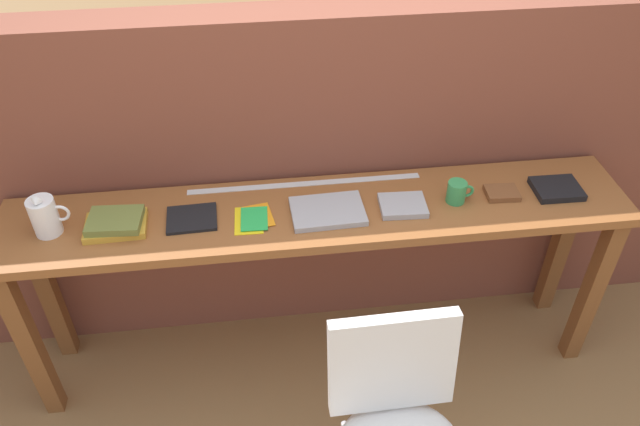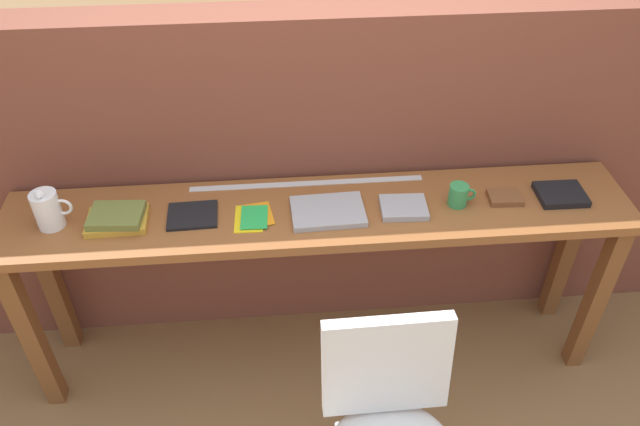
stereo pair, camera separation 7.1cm
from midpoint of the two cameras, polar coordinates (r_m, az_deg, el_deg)
name	(u,v)px [view 1 (the left image)]	position (r m, az deg, el deg)	size (l,w,h in m)	color
ground_plane	(327,404)	(2.91, -0.09, -17.07)	(40.00, 40.00, 0.00)	olive
brick_wall_back	(309,179)	(2.79, -1.74, 3.07)	(6.00, 0.20, 1.55)	brown
sideboard	(318,236)	(2.54, -0.95, -2.09)	(2.50, 0.44, 0.88)	brown
chair_white_moulded	(397,422)	(2.25, 6.13, -18.45)	(0.45, 0.46, 0.89)	white
pitcher_white	(45,216)	(2.53, -24.59, -0.27)	(0.14, 0.10, 0.18)	white
book_stack_leftmost	(115,223)	(2.48, -18.99, -0.91)	(0.23, 0.17, 0.06)	gold
magazine_cycling	(192,218)	(2.46, -12.46, -0.50)	(0.19, 0.16, 0.01)	black
pamphlet_pile_colourful	(254,218)	(2.42, -6.93, -0.51)	(0.16, 0.18, 0.01)	yellow
book_open_centre	(328,211)	(2.42, -0.14, 0.15)	(0.28, 0.20, 0.02)	#9E9EA3
book_grey_hardcover	(403,205)	(2.47, 6.76, 0.68)	(0.18, 0.15, 0.02)	#9E9EA3
mug	(457,192)	(2.52, 11.64, 1.89)	(0.11, 0.08, 0.09)	#338C4C
leather_journal_brown	(502,193)	(2.61, 15.54, 1.77)	(0.13, 0.10, 0.02)	brown
book_repair_rightmost	(557,189)	(2.70, 20.12, 2.08)	(0.19, 0.16, 0.03)	black
ruler_metal_back_edge	(305,184)	(2.58, -2.18, 2.68)	(0.97, 0.03, 0.00)	silver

